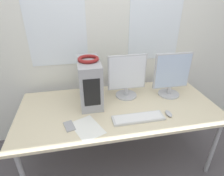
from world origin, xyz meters
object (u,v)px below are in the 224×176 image
(pc_tower, at_px, (90,82))
(cell_phone, at_px, (69,126))
(headphones, at_px, (88,59))
(mouse, at_px, (169,114))
(monitor_main, at_px, (127,76))
(monitor_right_near, at_px, (172,75))
(keyboard, at_px, (138,118))

(pc_tower, xyz_separation_m, cell_phone, (-0.22, -0.37, -0.22))
(headphones, relative_size, mouse, 1.88)
(cell_phone, bearing_deg, monitor_main, 18.59)
(headphones, xyz_separation_m, cell_phone, (-0.22, -0.37, -0.46))
(monitor_right_near, bearing_deg, mouse, -116.24)
(headphones, distance_m, cell_phone, 0.64)
(headphones, relative_size, monitor_right_near, 0.42)
(pc_tower, xyz_separation_m, keyboard, (0.39, -0.39, -0.21))
(pc_tower, relative_size, keyboard, 0.95)
(headphones, distance_m, monitor_right_near, 0.90)
(keyboard, bearing_deg, monitor_right_near, 37.06)
(monitor_main, height_order, monitor_right_near, monitor_right_near)
(pc_tower, distance_m, monitor_right_near, 0.87)
(headphones, distance_m, monitor_main, 0.46)
(pc_tower, distance_m, keyboard, 0.59)
(monitor_right_near, bearing_deg, cell_phone, -162.49)
(pc_tower, distance_m, monitor_main, 0.40)
(monitor_main, relative_size, monitor_right_near, 0.98)
(pc_tower, bearing_deg, monitor_main, 5.63)
(monitor_main, relative_size, keyboard, 0.98)
(keyboard, bearing_deg, pc_tower, 135.44)
(monitor_main, relative_size, mouse, 4.37)
(monitor_main, xyz_separation_m, keyboard, (-0.00, -0.43, -0.22))
(monitor_main, distance_m, mouse, 0.56)
(headphones, xyz_separation_m, monitor_right_near, (0.87, -0.03, -0.23))
(pc_tower, distance_m, cell_phone, 0.49)
(headphones, xyz_separation_m, mouse, (0.70, -0.38, -0.45))
(monitor_main, bearing_deg, cell_phone, -146.29)
(monitor_main, bearing_deg, monitor_right_near, -8.07)
(cell_phone, bearing_deg, mouse, -15.71)
(headphones, height_order, mouse, headphones)
(monitor_main, height_order, keyboard, monitor_main)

